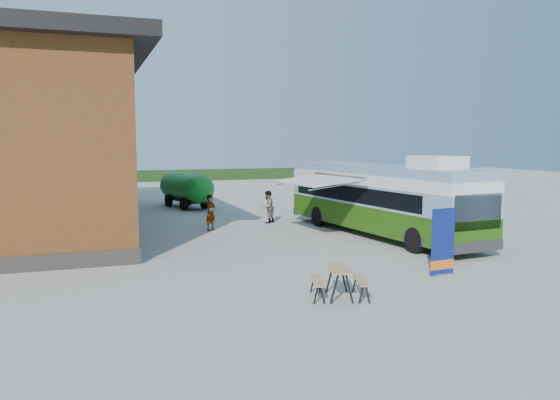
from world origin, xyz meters
name	(u,v)px	position (x,y,z in m)	size (l,w,h in m)	color
ground	(326,250)	(0.00, 0.00, 0.00)	(100.00, 100.00, 0.00)	#BCB7AD
barn	(28,148)	(-10.50, 10.00, 3.59)	(9.60, 21.20, 7.50)	brown
hedge	(247,174)	(8.00, 38.00, 0.50)	(40.00, 3.00, 1.00)	#264419
bus	(379,197)	(3.38, 2.19, 1.61)	(3.44, 11.15, 3.37)	#346510
awning	(320,177)	(0.87, 2.55, 2.46)	(2.61, 3.82, 0.48)	white
banner	(443,248)	(1.66, -4.46, 0.80)	(0.85, 0.24, 1.96)	navy
picnic_table	(339,275)	(-2.18, -5.56, 0.57)	(1.64, 1.55, 0.76)	tan
person_a	(211,213)	(-2.92, 5.78, 0.79)	(0.57, 0.38, 1.57)	#999999
person_b	(268,207)	(0.11, 7.04, 0.77)	(0.75, 0.59, 1.55)	#999999
slurry_tanker	(186,188)	(-2.50, 14.47, 1.19)	(2.59, 5.44, 2.06)	#1A8F28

